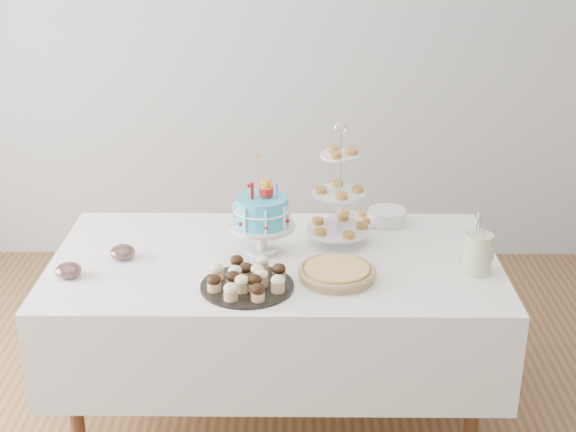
{
  "coord_description": "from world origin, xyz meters",
  "views": [
    {
      "loc": [
        0.09,
        -2.82,
        2.25
      ],
      "look_at": [
        0.06,
        0.3,
        0.97
      ],
      "focal_mm": 50.0,
      "sensor_mm": 36.0,
      "label": 1
    }
  ],
  "objects_px": {
    "table": "(275,304)",
    "plate_stack": "(387,217)",
    "birthday_cake": "(262,227)",
    "cupcake_tray": "(247,278)",
    "jam_bowl_a": "(68,271)",
    "pie": "(337,272)",
    "pastry_plate": "(353,219)",
    "tiered_stand": "(339,194)",
    "utensil_pitcher": "(478,252)",
    "jam_bowl_b": "(123,252)"
  },
  "relations": [
    {
      "from": "birthday_cake",
      "to": "pie",
      "type": "relative_size",
      "value": 1.38
    },
    {
      "from": "jam_bowl_a",
      "to": "cupcake_tray",
      "type": "bearing_deg",
      "value": -6.61
    },
    {
      "from": "table",
      "to": "cupcake_tray",
      "type": "xyz_separation_m",
      "value": [
        -0.1,
        -0.28,
        0.27
      ]
    },
    {
      "from": "plate_stack",
      "to": "jam_bowl_a",
      "type": "height_order",
      "value": "plate_stack"
    },
    {
      "from": "birthday_cake",
      "to": "jam_bowl_a",
      "type": "relative_size",
      "value": 4.12
    },
    {
      "from": "cupcake_tray",
      "to": "utensil_pitcher",
      "type": "bearing_deg",
      "value": 8.83
    },
    {
      "from": "jam_bowl_a",
      "to": "jam_bowl_b",
      "type": "xyz_separation_m",
      "value": [
        0.19,
        0.18,
        0.0
      ]
    },
    {
      "from": "tiered_stand",
      "to": "utensil_pitcher",
      "type": "relative_size",
      "value": 2.13
    },
    {
      "from": "birthday_cake",
      "to": "pastry_plate",
      "type": "bearing_deg",
      "value": 28.53
    },
    {
      "from": "jam_bowl_a",
      "to": "utensil_pitcher",
      "type": "height_order",
      "value": "utensil_pitcher"
    },
    {
      "from": "birthday_cake",
      "to": "jam_bowl_a",
      "type": "bearing_deg",
      "value": -173.03
    },
    {
      "from": "table",
      "to": "plate_stack",
      "type": "relative_size",
      "value": 10.7
    },
    {
      "from": "table",
      "to": "pie",
      "type": "relative_size",
      "value": 6.0
    },
    {
      "from": "birthday_cake",
      "to": "cupcake_tray",
      "type": "height_order",
      "value": "birthday_cake"
    },
    {
      "from": "cupcake_tray",
      "to": "utensil_pitcher",
      "type": "height_order",
      "value": "utensil_pitcher"
    },
    {
      "from": "pastry_plate",
      "to": "utensil_pitcher",
      "type": "distance_m",
      "value": 0.72
    },
    {
      "from": "jam_bowl_a",
      "to": "jam_bowl_b",
      "type": "height_order",
      "value": "same"
    },
    {
      "from": "plate_stack",
      "to": "pie",
      "type": "bearing_deg",
      "value": -114.44
    },
    {
      "from": "utensil_pitcher",
      "to": "cupcake_tray",
      "type": "bearing_deg",
      "value": -169.73
    },
    {
      "from": "table",
      "to": "pastry_plate",
      "type": "bearing_deg",
      "value": 47.75
    },
    {
      "from": "pastry_plate",
      "to": "utensil_pitcher",
      "type": "relative_size",
      "value": 0.91
    },
    {
      "from": "tiered_stand",
      "to": "plate_stack",
      "type": "height_order",
      "value": "tiered_stand"
    },
    {
      "from": "cupcake_tray",
      "to": "tiered_stand",
      "type": "height_order",
      "value": "tiered_stand"
    },
    {
      "from": "table",
      "to": "birthday_cake",
      "type": "xyz_separation_m",
      "value": [
        -0.06,
        0.06,
        0.35
      ]
    },
    {
      "from": "pie",
      "to": "jam_bowl_b",
      "type": "height_order",
      "value": "jam_bowl_b"
    },
    {
      "from": "jam_bowl_a",
      "to": "jam_bowl_b",
      "type": "distance_m",
      "value": 0.26
    },
    {
      "from": "cupcake_tray",
      "to": "jam_bowl_b",
      "type": "distance_m",
      "value": 0.61
    },
    {
      "from": "tiered_stand",
      "to": "jam_bowl_a",
      "type": "bearing_deg",
      "value": -162.12
    },
    {
      "from": "pie",
      "to": "plate_stack",
      "type": "xyz_separation_m",
      "value": [
        0.26,
        0.58,
        0.01
      ]
    },
    {
      "from": "birthday_cake",
      "to": "jam_bowl_b",
      "type": "distance_m",
      "value": 0.61
    },
    {
      "from": "birthday_cake",
      "to": "utensil_pitcher",
      "type": "relative_size",
      "value": 1.69
    },
    {
      "from": "jam_bowl_a",
      "to": "tiered_stand",
      "type": "bearing_deg",
      "value": 17.88
    },
    {
      "from": "birthday_cake",
      "to": "pastry_plate",
      "type": "relative_size",
      "value": 1.85
    },
    {
      "from": "pastry_plate",
      "to": "jam_bowl_a",
      "type": "xyz_separation_m",
      "value": [
        -1.2,
        -0.59,
        0.01
      ]
    },
    {
      "from": "table",
      "to": "plate_stack",
      "type": "height_order",
      "value": "plate_stack"
    },
    {
      "from": "birthday_cake",
      "to": "cupcake_tray",
      "type": "relative_size",
      "value": 1.17
    },
    {
      "from": "table",
      "to": "tiered_stand",
      "type": "xyz_separation_m",
      "value": [
        0.28,
        0.17,
        0.46
      ]
    },
    {
      "from": "birthday_cake",
      "to": "pie",
      "type": "distance_m",
      "value": 0.41
    },
    {
      "from": "table",
      "to": "birthday_cake",
      "type": "height_order",
      "value": "birthday_cake"
    },
    {
      "from": "pie",
      "to": "jam_bowl_a",
      "type": "bearing_deg",
      "value": 179.83
    },
    {
      "from": "table",
      "to": "cupcake_tray",
      "type": "relative_size",
      "value": 5.11
    },
    {
      "from": "pastry_plate",
      "to": "jam_bowl_b",
      "type": "bearing_deg",
      "value": -157.89
    },
    {
      "from": "birthday_cake",
      "to": "plate_stack",
      "type": "xyz_separation_m",
      "value": [
        0.58,
        0.33,
        -0.09
      ]
    },
    {
      "from": "pie",
      "to": "pastry_plate",
      "type": "distance_m",
      "value": 0.6
    },
    {
      "from": "cupcake_tray",
      "to": "jam_bowl_b",
      "type": "relative_size",
      "value": 3.5
    },
    {
      "from": "table",
      "to": "jam_bowl_a",
      "type": "bearing_deg",
      "value": -167.18
    },
    {
      "from": "tiered_stand",
      "to": "plate_stack",
      "type": "xyz_separation_m",
      "value": [
        0.24,
        0.22,
        -0.2
      ]
    },
    {
      "from": "pie",
      "to": "jam_bowl_a",
      "type": "relative_size",
      "value": 2.99
    },
    {
      "from": "cupcake_tray",
      "to": "jam_bowl_a",
      "type": "bearing_deg",
      "value": 173.39
    },
    {
      "from": "tiered_stand",
      "to": "jam_bowl_b",
      "type": "height_order",
      "value": "tiered_stand"
    }
  ]
}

